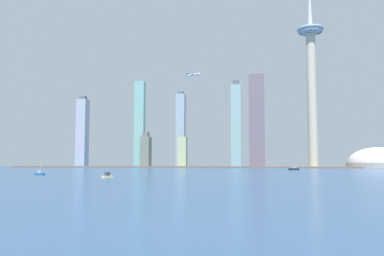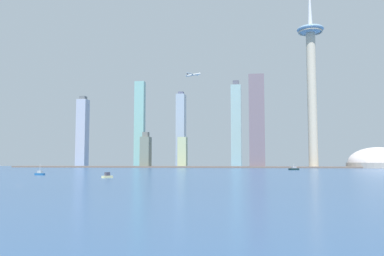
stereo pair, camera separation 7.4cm
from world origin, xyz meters
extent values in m
plane|color=#2F517F|center=(0.00, 0.00, 0.00)|extent=(6000.00, 6000.00, 0.00)
cube|color=#685A50|center=(0.00, 543.14, 1.33)|extent=(683.64, 51.16, 2.65)
cylinder|color=#C0B59E|center=(220.19, 546.34, 124.94)|extent=(16.47, 16.47, 249.89)
ellipsoid|color=#7A9DBD|center=(220.19, 546.34, 249.89)|extent=(47.94, 47.94, 13.69)
torus|color=#C0B59E|center=(220.19, 546.34, 245.10)|extent=(43.49, 43.49, 2.74)
cone|color=silver|center=(220.19, 546.34, 302.61)|extent=(8.23, 8.23, 91.76)
cylinder|color=#A19B92|center=(330.30, 556.97, 4.76)|extent=(105.30, 105.30, 9.51)
ellipsoid|color=silver|center=(330.30, 556.97, 9.51)|extent=(100.04, 100.04, 53.51)
cube|color=#91A3B8|center=(-31.90, 620.67, 74.71)|extent=(17.44, 25.76, 149.42)
cube|color=#4D526B|center=(-31.90, 620.67, 152.10)|extent=(10.46, 15.46, 5.36)
cube|color=#77AEA9|center=(-116.49, 608.95, 88.41)|extent=(20.14, 14.99, 176.81)
cube|color=#89AFB3|center=(80.64, 637.47, 83.99)|extent=(20.51, 27.74, 167.98)
cube|color=#515362|center=(80.64, 637.47, 172.97)|extent=(12.31, 16.64, 9.98)
cube|color=slate|center=(-84.68, 542.59, 28.61)|extent=(17.35, 21.83, 57.23)
cube|color=#62635F|center=(-84.68, 542.59, 61.79)|extent=(10.41, 13.10, 9.13)
cube|color=slate|center=(122.02, 539.63, 83.94)|extent=(27.54, 26.04, 167.87)
cube|color=#9BA5BC|center=(-251.89, 632.61, 72.99)|extent=(21.22, 23.09, 145.97)
cube|color=#555B5F|center=(-251.89, 632.61, 149.65)|extent=(12.73, 13.85, 7.35)
cube|color=#A8B98E|center=(-19.04, 568.43, 28.92)|extent=(16.36, 19.07, 57.83)
cube|color=black|center=(169.67, 366.92, 1.11)|extent=(14.58, 11.71, 2.22)
cube|color=#9998A3|center=(169.67, 366.92, 3.39)|extent=(7.11, 6.28, 2.35)
cylinder|color=silver|center=(169.67, 366.92, 6.49)|extent=(0.24, 0.24, 3.86)
cube|color=beige|center=(16.45, 80.20, 0.76)|extent=(6.25, 8.56, 1.52)
cube|color=#3D3D4D|center=(16.45, 80.20, 2.74)|extent=(3.43, 4.11, 2.45)
cube|color=#1C538E|center=(-61.40, 127.64, 0.81)|extent=(9.88, 5.26, 1.62)
cube|color=#A1A6A7|center=(-61.40, 127.64, 2.67)|extent=(4.54, 2.98, 2.10)
cylinder|color=silver|center=(-61.40, 127.64, 6.67)|extent=(0.24, 0.24, 5.92)
cylinder|color=silver|center=(7.65, 526.86, 169.50)|extent=(29.12, 19.19, 3.16)
sphere|color=silver|center=(21.40, 518.62, 169.50)|extent=(3.16, 3.16, 3.16)
cube|color=silver|center=(7.65, 526.86, 170.92)|extent=(19.95, 30.05, 0.50)
cube|color=silver|center=(-3.90, 533.79, 169.97)|extent=(8.04, 11.15, 0.40)
cube|color=#2D333D|center=(-3.90, 533.79, 173.58)|extent=(2.37, 1.70, 5.00)
camera|label=1|loc=(119.12, -189.96, 11.58)|focal=37.65mm
camera|label=2|loc=(119.19, -189.95, 11.58)|focal=37.65mm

